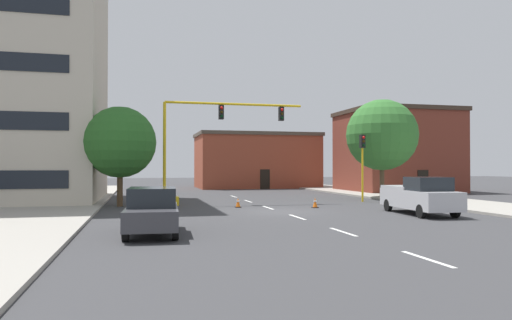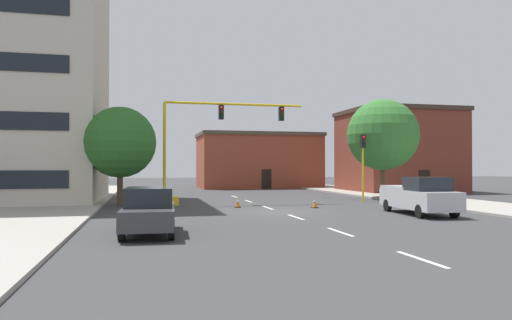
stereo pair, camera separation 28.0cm
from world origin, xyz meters
name	(u,v)px [view 1 (the left image)]	position (x,y,z in m)	size (l,w,h in m)	color
ground_plane	(280,212)	(0.00, 0.00, 0.00)	(160.00, 160.00, 0.00)	#38383A
sidewalk_left	(58,204)	(-12.91, 8.00, 0.07)	(6.00, 56.00, 0.14)	#9E998E
sidewalk_right	(407,198)	(12.91, 8.00, 0.07)	(6.00, 56.00, 0.14)	#9E998E
lane_stripe_seg_0	(427,259)	(0.00, -14.00, 0.00)	(0.16, 2.40, 0.01)	silver
lane_stripe_seg_1	(343,232)	(0.00, -8.50, 0.00)	(0.16, 2.40, 0.01)	silver
lane_stripe_seg_2	(297,217)	(0.00, -3.00, 0.00)	(0.16, 2.40, 0.01)	silver
lane_stripe_seg_3	(268,208)	(0.00, 2.50, 0.00)	(0.16, 2.40, 0.01)	silver
lane_stripe_seg_4	(248,201)	(0.00, 8.00, 0.00)	(0.16, 2.40, 0.01)	silver
lane_stripe_seg_5	(234,197)	(0.00, 13.50, 0.00)	(0.16, 2.40, 0.01)	silver
building_brick_center	(256,160)	(5.88, 29.57, 3.24)	(14.20, 8.54, 6.46)	brown
building_row_right	(397,151)	(17.49, 17.40, 4.11)	(10.38, 9.29, 8.20)	brown
traffic_signal_gantry	(186,170)	(-4.70, 5.94, 2.32)	(10.27, 1.20, 6.83)	yellow
traffic_light_pole_right	(363,152)	(7.84, 5.57, 3.53)	(0.32, 0.47, 4.80)	yellow
tree_left_near	(120,142)	(-8.87, 5.65, 4.06)	(4.52, 4.52, 6.33)	#4C3823
tree_right_mid	(382,135)	(10.74, 8.09, 4.99)	(5.56, 5.56, 7.78)	brown
pickup_truck_silver	(420,196)	(6.72, -3.29, 0.97)	(2.40, 5.54, 1.99)	#BCBCC1
sedan_dark_gray_near_left	(152,211)	(-7.18, -7.44, 0.89)	(2.10, 4.60, 1.74)	#3D3D42
traffic_cone_roadside_a	(238,203)	(-1.76, 3.11, 0.30)	(0.36, 0.36, 0.60)	black
traffic_cone_roadside_b	(315,203)	(2.77, 1.76, 0.31)	(0.36, 0.36, 0.64)	black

